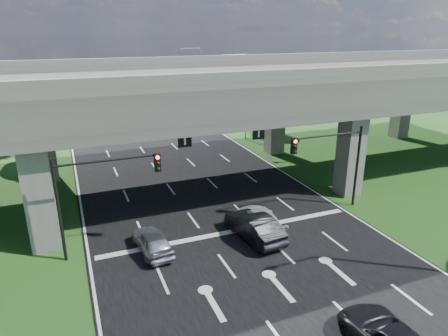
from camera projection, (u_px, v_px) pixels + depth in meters
ground at (256, 259)px, 22.68m from camera, size 160.00×160.00×0.00m
road at (199, 195)px, 31.43m from camera, size 18.00×120.00×0.03m
overpass at (189, 91)px, 30.56m from camera, size 80.00×15.00×10.00m
signal_right at (334, 155)px, 27.51m from camera, size 5.76×0.54×6.00m
signal_left at (99, 186)px, 21.99m from camera, size 5.76×0.54×6.00m
streetlight_far at (243, 90)px, 45.32m from camera, size 3.38×0.25×10.00m
streetlight_beyond at (199, 75)px, 59.32m from camera, size 3.38×0.25×10.00m
tree_left_near at (11, 111)px, 38.92m from camera, size 4.50×4.50×7.80m
tree_left_far at (30, 86)px, 53.17m from camera, size 4.80×4.80×8.32m
tree_right_near at (251, 95)px, 50.31m from camera, size 4.20×4.20×7.28m
tree_right_mid at (246, 88)px, 58.47m from camera, size 3.91×3.90×6.76m
tree_right_far at (202, 79)px, 63.85m from camera, size 4.50×4.50×7.80m
car_silver at (152, 241)px, 23.22m from camera, size 2.03×4.19×1.38m
car_dark at (254, 226)px, 24.71m from camera, size 2.23×5.00×1.60m
car_white at (260, 220)px, 25.70m from camera, size 2.60×5.18×1.44m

